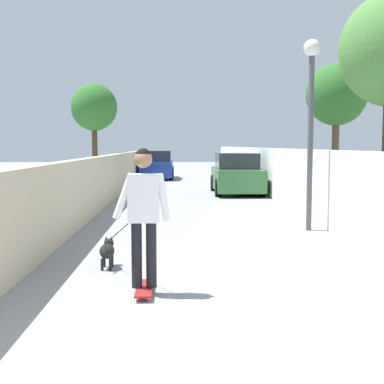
{
  "coord_description": "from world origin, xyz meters",
  "views": [
    {
      "loc": [
        -3.44,
        0.54,
        1.84
      ],
      "look_at": [
        5.92,
        0.29,
        1.0
      ],
      "focal_mm": 48.97,
      "sensor_mm": 36.0,
      "label": 1
    }
  ],
  "objects_px": {
    "dog": "(107,250)",
    "tree_left_near": "(94,108)",
    "person_skateboarder": "(144,207)",
    "car_near": "(237,175)",
    "car_far": "(157,166)",
    "tree_right_far": "(337,95)",
    "lamp_post": "(311,100)",
    "skateboard": "(144,288)"
  },
  "relations": [
    {
      "from": "person_skateboarder",
      "to": "skateboard",
      "type": "bearing_deg",
      "value": 36.87
    },
    {
      "from": "tree_left_near",
      "to": "dog",
      "type": "xyz_separation_m",
      "value": [
        -14.7,
        -2.49,
        -3.13
      ]
    },
    {
      "from": "tree_right_far",
      "to": "dog",
      "type": "xyz_separation_m",
      "value": [
        -8.7,
        6.03,
        -3.12
      ]
    },
    {
      "from": "dog",
      "to": "car_far",
      "type": "bearing_deg",
      "value": 0.25
    },
    {
      "from": "person_skateboarder",
      "to": "car_far",
      "type": "distance_m",
      "value": 22.44
    },
    {
      "from": "tree_right_far",
      "to": "lamp_post",
      "type": "bearing_deg",
      "value": 157.98
    },
    {
      "from": "tree_left_near",
      "to": "car_near",
      "type": "distance_m",
      "value": 6.88
    },
    {
      "from": "tree_left_near",
      "to": "lamp_post",
      "type": "distance_m",
      "value": 12.98
    },
    {
      "from": "tree_left_near",
      "to": "car_far",
      "type": "distance_m",
      "value": 7.3
    },
    {
      "from": "tree_right_far",
      "to": "car_near",
      "type": "relative_size",
      "value": 1.11
    },
    {
      "from": "lamp_post",
      "to": "dog",
      "type": "xyz_separation_m",
      "value": [
        -3.41,
        3.89,
        -2.53
      ]
    },
    {
      "from": "car_far",
      "to": "person_skateboarder",
      "type": "bearing_deg",
      "value": -178.14
    },
    {
      "from": "dog",
      "to": "car_far",
      "type": "xyz_separation_m",
      "value": [
        21.06,
        0.09,
        0.44
      ]
    },
    {
      "from": "tree_left_near",
      "to": "dog",
      "type": "distance_m",
      "value": 15.24
    },
    {
      "from": "person_skateboarder",
      "to": "car_near",
      "type": "height_order",
      "value": "person_skateboarder"
    },
    {
      "from": "tree_right_far",
      "to": "skateboard",
      "type": "relative_size",
      "value": 5.5
    },
    {
      "from": "lamp_post",
      "to": "person_skateboarder",
      "type": "bearing_deg",
      "value": 145.82
    },
    {
      "from": "person_skateboarder",
      "to": "tree_right_far",
      "type": "bearing_deg",
      "value": -28.14
    },
    {
      "from": "person_skateboarder",
      "to": "car_far",
      "type": "relative_size",
      "value": 0.4
    },
    {
      "from": "tree_right_far",
      "to": "person_skateboarder",
      "type": "xyz_separation_m",
      "value": [
        -10.08,
        5.39,
        -2.3
      ]
    },
    {
      "from": "skateboard",
      "to": "car_near",
      "type": "xyz_separation_m",
      "value": [
        13.48,
        -2.65,
        0.65
      ]
    },
    {
      "from": "person_skateboarder",
      "to": "car_near",
      "type": "bearing_deg",
      "value": -11.12
    },
    {
      "from": "tree_right_far",
      "to": "person_skateboarder",
      "type": "height_order",
      "value": "tree_right_far"
    },
    {
      "from": "tree_left_near",
      "to": "car_near",
      "type": "height_order",
      "value": "tree_left_near"
    },
    {
      "from": "lamp_post",
      "to": "dog",
      "type": "distance_m",
      "value": 5.76
    },
    {
      "from": "tree_left_near",
      "to": "skateboard",
      "type": "bearing_deg",
      "value": -168.99
    },
    {
      "from": "tree_right_far",
      "to": "car_far",
      "type": "relative_size",
      "value": 1.02
    },
    {
      "from": "skateboard",
      "to": "car_near",
      "type": "height_order",
      "value": "car_near"
    },
    {
      "from": "dog",
      "to": "car_near",
      "type": "relative_size",
      "value": 0.42
    },
    {
      "from": "tree_left_near",
      "to": "tree_right_far",
      "type": "xyz_separation_m",
      "value": [
        -6.0,
        -8.52,
        -0.01
      ]
    },
    {
      "from": "tree_right_far",
      "to": "car_far",
      "type": "distance_m",
      "value": 14.04
    },
    {
      "from": "car_near",
      "to": "car_far",
      "type": "height_order",
      "value": "same"
    },
    {
      "from": "lamp_post",
      "to": "car_near",
      "type": "xyz_separation_m",
      "value": [
        8.7,
        0.6,
        -2.09
      ]
    },
    {
      "from": "person_skateboarder",
      "to": "dog",
      "type": "distance_m",
      "value": 1.72
    },
    {
      "from": "person_skateboarder",
      "to": "dog",
      "type": "relative_size",
      "value": 1.03
    },
    {
      "from": "person_skateboarder",
      "to": "car_near",
      "type": "xyz_separation_m",
      "value": [
        13.48,
        -2.65,
        -0.38
      ]
    },
    {
      "from": "car_far",
      "to": "tree_right_far",
      "type": "bearing_deg",
      "value": -153.65
    },
    {
      "from": "dog",
      "to": "tree_left_near",
      "type": "bearing_deg",
      "value": 9.61
    },
    {
      "from": "person_skateboarder",
      "to": "car_far",
      "type": "bearing_deg",
      "value": 1.86
    },
    {
      "from": "car_near",
      "to": "tree_right_far",
      "type": "bearing_deg",
      "value": -141.2
    },
    {
      "from": "tree_right_far",
      "to": "dog",
      "type": "relative_size",
      "value": 2.65
    },
    {
      "from": "tree_left_near",
      "to": "lamp_post",
      "type": "bearing_deg",
      "value": -150.55
    }
  ]
}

